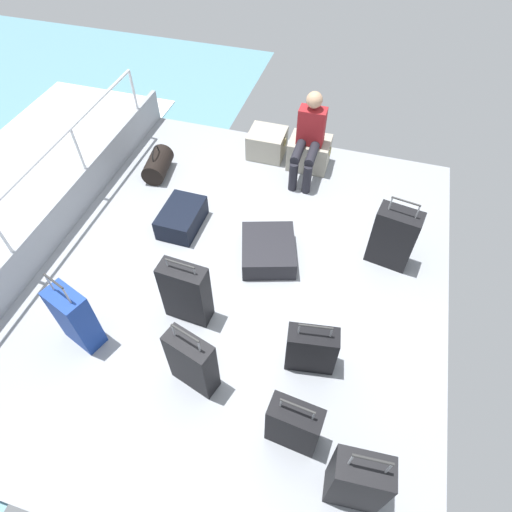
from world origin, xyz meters
The scene contains 16 objects.
ground_plane centered at (0.00, 0.00, -0.03)m, with size 4.40×5.20×0.06m, color gray.
gunwale_port centered at (-2.17, 0.00, 0.23)m, with size 0.06×5.20×0.45m, color gray.
railing_port centered at (-2.17, 0.00, 0.78)m, with size 0.04×4.20×1.02m.
cargo_crate_0 centered at (-0.30, 2.18, 0.18)m, with size 0.53×0.46×0.36m.
cargo_crate_1 centered at (0.31, 2.11, 0.20)m, with size 0.57×0.43×0.40m.
passenger_seated centered at (0.31, 1.92, 0.58)m, with size 0.34×0.66×1.10m.
suitcase_0 centered at (-1.20, -1.16, 0.35)m, with size 0.43×0.33×0.93m.
suitcase_1 centered at (-0.01, -1.25, 0.34)m, with size 0.46×0.30×0.84m.
suitcase_2 centered at (1.51, 0.69, 0.36)m, with size 0.49×0.32×0.89m.
suitcase_3 centered at (-0.33, -0.61, 0.36)m, with size 0.46×0.24×0.81m.
suitcase_4 centered at (0.94, -0.80, 0.26)m, with size 0.47×0.26×0.66m.
suitcase_5 centered at (1.47, -1.78, 0.36)m, with size 0.41×0.25×0.91m.
suitcase_6 centered at (-0.89, 0.53, 0.13)m, with size 0.44×0.63×0.26m.
suitcase_7 centered at (0.95, -1.50, 0.28)m, with size 0.44×0.24×0.69m.
suitcase_8 centered at (0.23, 0.34, 0.12)m, with size 0.75×0.81×0.24m.
duffel_bag centered at (-1.57, 1.35, 0.15)m, with size 0.36×0.56×0.43m.
Camera 1 is at (0.99, -2.69, 3.73)m, focal length 30.12 mm.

